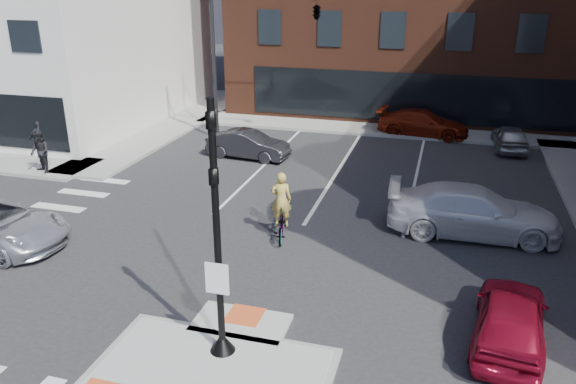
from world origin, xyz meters
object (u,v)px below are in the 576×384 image
(red_sedan, at_px, (510,318))
(pedestrian_a, at_px, (40,152))
(bg_car_silver, at_px, (510,137))
(bg_car_red, at_px, (423,123))
(cyclist, at_px, (281,216))
(white_pickup, at_px, (473,211))
(bg_car_dark, at_px, (248,145))
(pedestrian_b, at_px, (40,139))

(red_sedan, xyz_separation_m, pedestrian_a, (-19.00, 7.28, 0.41))
(red_sedan, height_order, bg_car_silver, red_sedan)
(bg_car_red, relative_size, cyclist, 2.10)
(red_sedan, relative_size, pedestrian_a, 2.13)
(white_pickup, xyz_separation_m, bg_car_silver, (2.04, 11.05, -0.19))
(white_pickup, distance_m, cyclist, 6.56)
(bg_car_dark, bearing_deg, cyclist, -147.62)
(bg_car_dark, bearing_deg, pedestrian_b, 113.20)
(red_sedan, xyz_separation_m, bg_car_dark, (-11.07, 12.29, -0.02))
(pedestrian_a, distance_m, pedestrian_b, 2.55)
(white_pickup, bearing_deg, bg_car_dark, 56.28)
(cyclist, bearing_deg, bg_car_silver, -135.32)
(red_sedan, bearing_deg, bg_car_silver, -87.57)
(bg_car_silver, height_order, bg_car_red, bg_car_red)
(bg_car_silver, xyz_separation_m, pedestrian_b, (-21.88, -8.00, 0.39))
(pedestrian_a, bearing_deg, red_sedan, 6.11)
(bg_car_red, xyz_separation_m, cyclist, (-3.81, -14.66, 0.07))
(cyclist, relative_size, pedestrian_b, 1.33)
(bg_car_silver, height_order, pedestrian_b, pedestrian_b)
(bg_car_red, xyz_separation_m, pedestrian_b, (-17.44, -9.50, 0.31))
(white_pickup, bearing_deg, bg_car_red, 7.51)
(bg_car_silver, bearing_deg, pedestrian_b, 16.70)
(white_pickup, xyz_separation_m, pedestrian_a, (-18.25, 1.05, 0.26))
(cyclist, xyz_separation_m, pedestrian_a, (-12.04, 3.16, 0.31))
(white_pickup, relative_size, pedestrian_a, 3.03)
(red_sedan, height_order, bg_car_dark, red_sedan)
(bg_car_dark, bearing_deg, pedestrian_a, 127.94)
(red_sedan, xyz_separation_m, bg_car_red, (-3.14, 18.78, 0.03))
(bg_car_dark, distance_m, pedestrian_a, 9.39)
(bg_car_dark, height_order, pedestrian_a, pedestrian_a)
(bg_car_red, height_order, cyclist, cyclist)
(bg_car_dark, distance_m, bg_car_silver, 13.34)
(white_pickup, relative_size, bg_car_red, 1.17)
(bg_car_red, bearing_deg, pedestrian_b, 125.52)
(bg_car_red, height_order, pedestrian_b, pedestrian_b)
(red_sedan, distance_m, cyclist, 8.08)
(cyclist, distance_m, pedestrian_a, 12.46)
(bg_car_silver, distance_m, cyclist, 15.54)
(white_pickup, height_order, bg_car_silver, white_pickup)
(bg_car_dark, bearing_deg, red_sedan, -132.34)
(bg_car_red, relative_size, pedestrian_b, 2.81)
(bg_car_silver, bearing_deg, red_sedan, 82.33)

